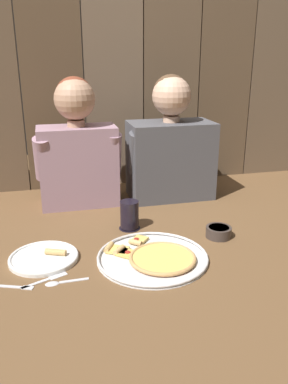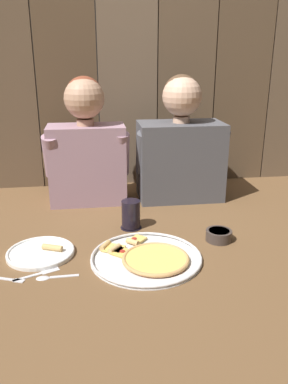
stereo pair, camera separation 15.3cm
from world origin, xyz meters
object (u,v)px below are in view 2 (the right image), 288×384
object	(u,v)px
dinner_plate	(41,252)
drinking_glass	(131,215)
dipping_bowl	(219,234)
diner_left	(87,145)
diner_right	(180,146)
pizza_tray	(148,257)

from	to	relation	value
dinner_plate	drinking_glass	world-z (taller)	drinking_glass
dinner_plate	drinking_glass	distance (m)	0.40
dipping_bowl	diner_left	distance (m)	0.76
diner_left	diner_right	world-z (taller)	diner_right
dinner_plate	diner_right	xyz separation A→B (m)	(0.63, 0.54, 0.26)
pizza_tray	diner_right	xyz separation A→B (m)	(0.25, 0.63, 0.26)
drinking_glass	diner_left	size ratio (longest dim) A/B	0.20
pizza_tray	diner_left	bearing A→B (deg)	108.09
pizza_tray	dipping_bowl	xyz separation A→B (m)	(0.30, 0.12, 0.01)
dipping_bowl	dinner_plate	bearing A→B (deg)	-177.67
diner_left	diner_right	distance (m)	0.46
drinking_glass	dipping_bowl	size ratio (longest dim) A/B	1.18
drinking_glass	pizza_tray	bearing A→B (deg)	-83.61
dipping_bowl	pizza_tray	bearing A→B (deg)	-158.12
drinking_glass	diner_right	xyz separation A→B (m)	(0.28, 0.35, 0.21)
pizza_tray	dipping_bowl	bearing A→B (deg)	21.88
dinner_plate	diner_left	size ratio (longest dim) A/B	0.41
dipping_bowl	diner_left	xyz separation A→B (m)	(-0.50, 0.51, 0.26)
dinner_plate	diner_left	xyz separation A→B (m)	(0.18, 0.54, 0.27)
drinking_glass	diner_left	world-z (taller)	diner_left
dipping_bowl	diner_right	distance (m)	0.56
pizza_tray	drinking_glass	size ratio (longest dim) A/B	3.29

